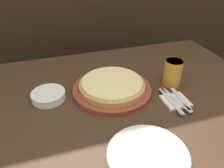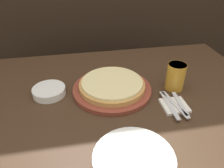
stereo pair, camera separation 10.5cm
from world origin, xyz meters
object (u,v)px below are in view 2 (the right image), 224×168
at_px(side_bowl, 49,91).
at_px(spoon, 180,103).
at_px(beer_glass, 176,75).
at_px(fork, 169,105).
at_px(dinner_knife, 175,104).
at_px(dinner_plate, 134,158).
at_px(pizza_on_board, 112,87).

relative_size(side_bowl, spoon, 0.91).
height_order(beer_glass, fork, beer_glass).
bearing_deg(dinner_knife, dinner_plate, -136.06).
distance_m(pizza_on_board, side_bowl, 0.30).
bearing_deg(pizza_on_board, spoon, -31.99).
relative_size(beer_glass, fork, 0.66).
relative_size(dinner_plate, dinner_knife, 1.38).
relative_size(pizza_on_board, dinner_knife, 1.90).
bearing_deg(side_bowl, dinner_plate, -55.83).
height_order(pizza_on_board, side_bowl, pizza_on_board).
xyz_separation_m(pizza_on_board, dinner_knife, (0.25, -0.17, -0.01)).
bearing_deg(dinner_knife, spoon, 0.00).
bearing_deg(pizza_on_board, dinner_plate, -90.22).
bearing_deg(dinner_plate, pizza_on_board, 89.78).
bearing_deg(spoon, dinner_knife, 180.00).
bearing_deg(dinner_plate, fork, 46.95).
height_order(dinner_plate, side_bowl, side_bowl).
bearing_deg(dinner_knife, beer_glass, 67.53).
distance_m(dinner_knife, spoon, 0.02).
relative_size(beer_glass, spoon, 0.77).
xyz_separation_m(beer_glass, spoon, (-0.03, -0.14, -0.06)).
relative_size(beer_glass, side_bowl, 0.85).
relative_size(dinner_plate, fork, 1.38).
bearing_deg(beer_glass, dinner_plate, -128.89).
bearing_deg(fork, side_bowl, 159.39).
bearing_deg(pizza_on_board, fork, -37.39).
xyz_separation_m(pizza_on_board, spoon, (0.27, -0.17, -0.01)).
relative_size(side_bowl, dinner_knife, 0.77).
height_order(beer_glass, side_bowl, beer_glass).
relative_size(beer_glass, dinner_knife, 0.66).
xyz_separation_m(fork, spoon, (0.05, 0.00, 0.00)).
distance_m(pizza_on_board, beer_glass, 0.31).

